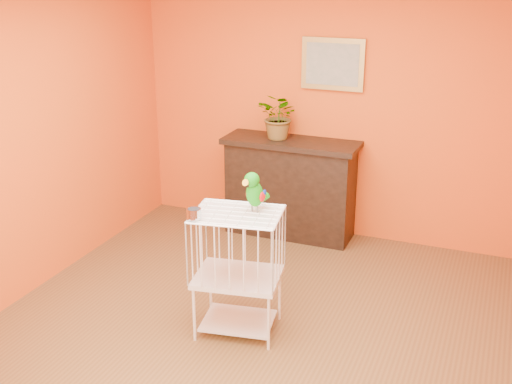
% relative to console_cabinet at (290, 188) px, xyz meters
% --- Properties ---
extents(ground, '(4.50, 4.50, 0.00)m').
position_rel_console_cabinet_xyz_m(ground, '(0.34, -2.01, -0.51)').
color(ground, brown).
rests_on(ground, ground).
extents(room_shell, '(4.50, 4.50, 4.50)m').
position_rel_console_cabinet_xyz_m(room_shell, '(0.34, -2.01, 1.08)').
color(room_shell, '#C44B12').
rests_on(room_shell, ground).
extents(console_cabinet, '(1.36, 0.49, 1.01)m').
position_rel_console_cabinet_xyz_m(console_cabinet, '(0.00, 0.00, 0.00)').
color(console_cabinet, black).
rests_on(console_cabinet, ground).
extents(potted_plant, '(0.53, 0.56, 0.36)m').
position_rel_console_cabinet_xyz_m(potted_plant, '(-0.12, -0.02, 0.68)').
color(potted_plant, '#26722D').
rests_on(potted_plant, console_cabinet).
extents(framed_picture, '(0.62, 0.04, 0.50)m').
position_rel_console_cabinet_xyz_m(framed_picture, '(0.34, 0.20, 1.24)').
color(framed_picture, '#A18139').
rests_on(framed_picture, room_shell).
extents(birdcage, '(0.70, 0.58, 0.97)m').
position_rel_console_cabinet_xyz_m(birdcage, '(0.24, -1.89, -0.00)').
color(birdcage, silver).
rests_on(birdcage, ground).
extents(feed_cup, '(0.11, 0.11, 0.07)m').
position_rel_console_cabinet_xyz_m(feed_cup, '(0.01, -2.11, 0.51)').
color(feed_cup, silver).
rests_on(feed_cup, birdcage).
extents(parrot, '(0.16, 0.28, 0.31)m').
position_rel_console_cabinet_xyz_m(parrot, '(0.35, -1.81, 0.62)').
color(parrot, '#59544C').
rests_on(parrot, birdcage).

